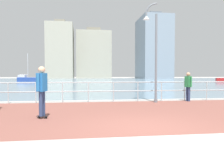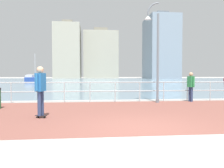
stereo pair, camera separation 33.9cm
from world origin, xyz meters
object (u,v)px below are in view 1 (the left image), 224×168
object	(u,v)px
lamppost	(153,48)
skateboarder	(42,87)
sailboat_blue	(27,79)
bystander	(188,84)

from	to	relation	value
lamppost	skateboarder	xyz separation A→B (m)	(-5.18, -3.76, -1.89)
sailboat_blue	skateboarder	bearing A→B (deg)	-75.80
lamppost	sailboat_blue	xyz separation A→B (m)	(-16.05, 39.16, -2.37)
skateboarder	sailboat_blue	world-z (taller)	sailboat_blue
bystander	sailboat_blue	distance (m)	42.98
lamppost	sailboat_blue	size ratio (longest dim) A/B	0.85
skateboarder	bystander	world-z (taller)	skateboarder
lamppost	bystander	xyz separation A→B (m)	(2.16, 0.23, -2.00)
skateboarder	sailboat_blue	xyz separation A→B (m)	(-10.86, 42.92, -0.48)
lamppost	sailboat_blue	world-z (taller)	sailboat_blue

